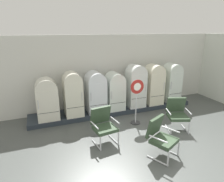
{
  "coord_description": "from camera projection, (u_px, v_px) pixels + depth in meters",
  "views": [
    {
      "loc": [
        -2.58,
        -3.49,
        3.02
      ],
      "look_at": [
        -0.2,
        2.75,
        0.91
      ],
      "focal_mm": 31.76,
      "sensor_mm": 36.0,
      "label": 1
    }
  ],
  "objects": [
    {
      "name": "ground",
      "position": [
        159.0,
        157.0,
        4.9
      ],
      "size": [
        12.0,
        10.0,
        0.05
      ],
      "primitive_type": "cube",
      "color": "#4A4E4C"
    },
    {
      "name": "back_wall",
      "position": [
        109.0,
        71.0,
        7.73
      ],
      "size": [
        11.76,
        0.12,
        2.82
      ],
      "color": "silver",
      "rests_on": "ground"
    },
    {
      "name": "side_wall_right",
      "position": [
        223.0,
        69.0,
        8.26
      ],
      "size": [
        0.16,
        2.2,
        2.82
      ],
      "color": "silver",
      "rests_on": "ground"
    },
    {
      "name": "display_plinth",
      "position": [
        114.0,
        109.0,
        7.57
      ],
      "size": [
        6.18,
        0.95,
        0.16
      ],
      "primitive_type": "cube",
      "color": "#272F38",
      "rests_on": "ground"
    },
    {
      "name": "refrigerator_0",
      "position": [
        47.0,
        98.0,
        6.39
      ],
      "size": [
        0.68,
        0.63,
        1.38
      ],
      "color": "silver",
      "rests_on": "display_plinth"
    },
    {
      "name": "refrigerator_1",
      "position": [
        73.0,
        93.0,
        6.67
      ],
      "size": [
        0.6,
        0.67,
        1.51
      ],
      "color": "silver",
      "rests_on": "display_plinth"
    },
    {
      "name": "refrigerator_2",
      "position": [
        96.0,
        91.0,
        6.98
      ],
      "size": [
        0.65,
        0.72,
        1.45
      ],
      "color": "white",
      "rests_on": "display_plinth"
    },
    {
      "name": "refrigerator_3",
      "position": [
        115.0,
        90.0,
        7.22
      ],
      "size": [
        0.62,
        0.68,
        1.37
      ],
      "color": "silver",
      "rests_on": "display_plinth"
    },
    {
      "name": "refrigerator_4",
      "position": [
        136.0,
        85.0,
        7.44
      ],
      "size": [
        0.65,
        0.62,
        1.61
      ],
      "color": "silver",
      "rests_on": "display_plinth"
    },
    {
      "name": "refrigerator_5",
      "position": [
        154.0,
        83.0,
        7.72
      ],
      "size": [
        0.64,
        0.63,
        1.57
      ],
      "color": "silver",
      "rests_on": "display_plinth"
    },
    {
      "name": "refrigerator_6",
      "position": [
        172.0,
        81.0,
        8.0
      ],
      "size": [
        0.61,
        0.62,
        1.55
      ],
      "color": "silver",
      "rests_on": "display_plinth"
    },
    {
      "name": "armchair_left",
      "position": [
        103.0,
        124.0,
        5.4
      ],
      "size": [
        0.7,
        0.72,
        0.99
      ],
      "color": "silver",
      "rests_on": "ground"
    },
    {
      "name": "armchair_right",
      "position": [
        177.0,
        113.0,
        6.13
      ],
      "size": [
        0.77,
        0.8,
        0.99
      ],
      "color": "silver",
      "rests_on": "ground"
    },
    {
      "name": "armchair_center",
      "position": [
        161.0,
        136.0,
        4.81
      ],
      "size": [
        0.81,
        0.84,
        0.99
      ],
      "color": "silver",
      "rests_on": "ground"
    },
    {
      "name": "sign_stand",
      "position": [
        136.0,
        102.0,
        6.39
      ],
      "size": [
        0.46,
        0.32,
        1.5
      ],
      "color": "#2D2D30",
      "rests_on": "ground"
    }
  ]
}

